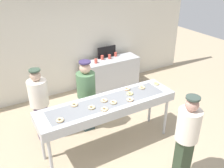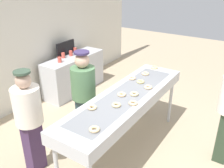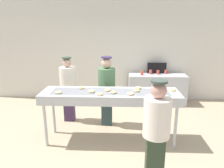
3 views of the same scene
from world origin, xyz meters
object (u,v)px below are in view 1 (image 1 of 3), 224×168
(plain_donut_2, at_px, (113,102))
(plain_donut_9, at_px, (130,100))
(plain_donut_5, at_px, (104,100))
(plain_donut_1, at_px, (92,107))
(plain_donut_8, at_px, (104,109))
(customer_waiting, at_px, (187,135))
(worker_baker, at_px, (39,100))
(paper_cup_2, at_px, (102,58))
(plain_donut_6, at_px, (130,93))
(plain_donut_3, at_px, (74,105))
(fryer_conveyor, at_px, (108,106))
(plain_donut_10, at_px, (127,89))
(paper_cup_0, at_px, (116,54))
(prep_counter, at_px, (110,74))
(worker_assistant, at_px, (86,92))
(paper_cup_1, at_px, (110,57))
(plain_donut_0, at_px, (142,87))
(plain_donut_7, at_px, (60,120))
(paper_cup_3, at_px, (96,61))
(plain_donut_4, at_px, (156,84))
(menu_display, at_px, (107,52))

(plain_donut_2, relative_size, plain_donut_9, 1.00)
(plain_donut_5, bearing_deg, plain_donut_1, -161.73)
(plain_donut_8, relative_size, customer_waiting, 0.08)
(worker_baker, distance_m, paper_cup_2, 2.49)
(plain_donut_6, bearing_deg, plain_donut_3, 172.18)
(fryer_conveyor, xyz_separation_m, plain_donut_2, (0.06, -0.10, 0.11))
(plain_donut_8, relative_size, plain_donut_10, 1.00)
(worker_baker, relative_size, paper_cup_0, 13.15)
(prep_counter, bearing_deg, plain_donut_3, -133.01)
(customer_waiting, bearing_deg, worker_baker, 112.84)
(worker_assistant, distance_m, paper_cup_1, 2.04)
(plain_donut_2, distance_m, plain_donut_10, 0.57)
(plain_donut_10, bearing_deg, plain_donut_2, -147.53)
(plain_donut_6, bearing_deg, paper_cup_1, 70.54)
(fryer_conveyor, xyz_separation_m, worker_baker, (-1.03, 0.89, -0.05))
(plain_donut_3, bearing_deg, fryer_conveyor, -16.57)
(plain_donut_9, bearing_deg, paper_cup_0, 65.24)
(plain_donut_2, relative_size, paper_cup_0, 1.05)
(plain_donut_2, height_order, plain_donut_9, same)
(plain_donut_0, bearing_deg, prep_counter, 78.42)
(plain_donut_2, bearing_deg, plain_donut_8, -154.50)
(plain_donut_8, distance_m, worker_baker, 1.40)
(plain_donut_5, xyz_separation_m, plain_donut_7, (-0.90, -0.19, 0.00))
(plain_donut_7, relative_size, plain_donut_8, 1.00)
(worker_assistant, relative_size, paper_cup_3, 13.51)
(plain_donut_2, xyz_separation_m, plain_donut_5, (-0.11, 0.14, 0.00))
(plain_donut_8, relative_size, worker_assistant, 0.08)
(plain_donut_0, height_order, plain_donut_5, same)
(worker_baker, height_order, paper_cup_2, worker_baker)
(plain_donut_8, bearing_deg, plain_donut_2, 25.50)
(plain_donut_6, height_order, paper_cup_1, plain_donut_6)
(plain_donut_4, height_order, plain_donut_9, same)
(menu_display, bearing_deg, plain_donut_7, -131.49)
(plain_donut_7, xyz_separation_m, menu_display, (2.20, 2.49, -0.02))
(customer_waiting, height_order, paper_cup_0, customer_waiting)
(plain_donut_4, relative_size, plain_donut_5, 1.00)
(plain_donut_6, relative_size, worker_assistant, 0.08)
(plain_donut_4, distance_m, plain_donut_9, 0.86)
(plain_donut_10, xyz_separation_m, paper_cup_1, (0.72, 2.00, -0.12))
(plain_donut_0, relative_size, paper_cup_2, 1.05)
(customer_waiting, xyz_separation_m, paper_cup_0, (0.84, 3.60, 0.01))
(plain_donut_5, bearing_deg, plain_donut_9, -26.08)
(plain_donut_1, relative_size, plain_donut_3, 1.00)
(customer_waiting, distance_m, paper_cup_1, 3.57)
(plain_donut_2, relative_size, paper_cup_3, 1.05)
(worker_baker, distance_m, paper_cup_3, 2.19)
(customer_waiting, bearing_deg, prep_counter, 65.63)
(plain_donut_6, distance_m, paper_cup_0, 2.48)
(plain_donut_9, distance_m, paper_cup_2, 2.51)
(worker_baker, bearing_deg, worker_assistant, 174.84)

